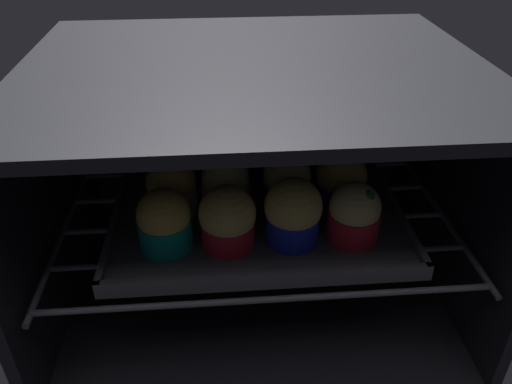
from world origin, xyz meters
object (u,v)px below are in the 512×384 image
at_px(muffin_row0_col3, 354,214).
at_px(muffin_row1_col0, 172,188).
at_px(muffin_row2_col1, 228,155).
at_px(muffin_row0_col2, 293,213).
at_px(muffin_row1_col2, 287,182).
at_px(muffin_row0_col1, 228,219).
at_px(muffin_row1_col3, 341,180).
at_px(baking_tray, 256,209).
at_px(muffin_row2_col0, 173,159).
at_px(muffin_row1_col1, 226,184).
at_px(muffin_row2_col2, 276,156).
at_px(muffin_row2_col3, 327,154).
at_px(muffin_row0_col0, 164,221).

distance_m(muffin_row0_col3, muffin_row1_col0, 0.25).
height_order(muffin_row0_col3, muffin_row2_col1, muffin_row2_col1).
height_order(muffin_row0_col2, muffin_row1_col2, muffin_row0_col2).
distance_m(muffin_row1_col2, muffin_row2_col1, 0.11).
bearing_deg(muffin_row0_col3, muffin_row0_col1, -179.89).
bearing_deg(muffin_row1_col3, baking_tray, 179.25).
bearing_deg(muffin_row2_col0, muffin_row0_col3, -33.82).
height_order(muffin_row1_col1, muffin_row2_col1, muffin_row2_col1).
distance_m(muffin_row0_col1, muffin_row1_col0, 0.11).
bearing_deg(muffin_row1_col1, baking_tray, -1.71).
xyz_separation_m(muffin_row0_col3, muffin_row1_col3, (0.00, 0.08, 0.00)).
xyz_separation_m(muffin_row0_col2, muffin_row1_col2, (0.00, 0.08, -0.00)).
height_order(muffin_row0_col1, muffin_row1_col3, same).
xyz_separation_m(muffin_row0_col2, muffin_row0_col3, (0.08, -0.00, -0.01)).
relative_size(muffin_row0_col1, muffin_row0_col2, 0.93).
xyz_separation_m(muffin_row1_col1, muffin_row2_col1, (0.01, 0.08, 0.00)).
bearing_deg(muffin_row2_col0, baking_tray, -33.06).
bearing_deg(muffin_row2_col2, muffin_row2_col3, -1.11).
bearing_deg(muffin_row2_col3, muffin_row0_col2, -115.73).
height_order(muffin_row1_col1, muffin_row1_col3, same).
distance_m(muffin_row0_col3, muffin_row2_col2, 0.18).
distance_m(muffin_row1_col2, muffin_row2_col0, 0.18).
relative_size(muffin_row0_col2, muffin_row1_col2, 1.07).
bearing_deg(muffin_row1_col2, muffin_row0_col0, -153.70).
height_order(muffin_row0_col0, muffin_row2_col1, muffin_row2_col1).
distance_m(muffin_row0_col3, muffin_row2_col0, 0.29).
height_order(muffin_row0_col3, muffin_row1_col2, muffin_row1_col2).
bearing_deg(muffin_row2_col0, muffin_row1_col0, -88.44).
relative_size(muffin_row1_col0, muffin_row2_col0, 0.99).
xyz_separation_m(baking_tray, muffin_row2_col1, (-0.04, 0.08, 0.05)).
height_order(muffin_row1_col2, muffin_row2_col0, muffin_row2_col0).
distance_m(muffin_row0_col3, muffin_row2_col3, 0.16).
relative_size(muffin_row0_col2, muffin_row1_col1, 1.08).
bearing_deg(baking_tray, muffin_row1_col3, -0.75).
bearing_deg(muffin_row2_col1, muffin_row0_col0, -117.87).
bearing_deg(muffin_row1_col3, muffin_row0_col2, -134.98).
bearing_deg(muffin_row2_col3, muffin_row1_col2, -133.77).
bearing_deg(muffin_row2_col0, muffin_row0_col1, -64.48).
xyz_separation_m(muffin_row0_col2, muffin_row2_col3, (0.08, 0.16, -0.00)).
xyz_separation_m(muffin_row1_col1, muffin_row1_col3, (0.16, -0.00, -0.00)).
xyz_separation_m(muffin_row1_col0, muffin_row2_col2, (0.15, 0.08, -0.00)).
height_order(muffin_row0_col1, muffin_row1_col2, same).
bearing_deg(muffin_row2_col2, muffin_row1_col0, -151.72).
relative_size(muffin_row0_col1, muffin_row2_col3, 0.98).
relative_size(muffin_row1_col1, muffin_row1_col3, 1.00).
bearing_deg(muffin_row0_col3, muffin_row1_col2, 132.27).
relative_size(muffin_row0_col1, muffin_row2_col0, 0.98).
height_order(muffin_row1_col1, muffin_row2_col0, muffin_row2_col0).
bearing_deg(muffin_row1_col3, muffin_row2_col2, 135.97).
bearing_deg(muffin_row2_col0, muffin_row1_col1, -44.89).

